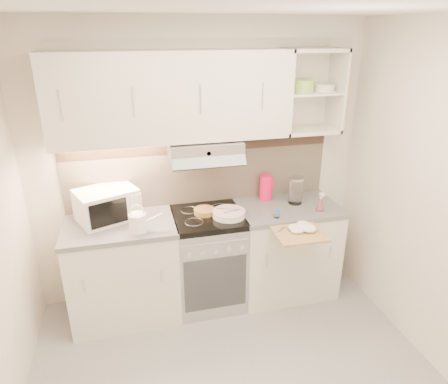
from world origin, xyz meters
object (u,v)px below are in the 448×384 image
at_px(cutting_board, 299,233).
at_px(spray_bottle, 320,203).
at_px(microwave, 107,205).
at_px(plate_stack, 229,214).
at_px(electric_range, 208,259).
at_px(watering_can, 139,222).
at_px(pink_pitcher, 266,187).
at_px(glass_jar, 296,190).

bearing_deg(cutting_board, spray_bottle, 43.42).
relative_size(microwave, plate_stack, 2.01).
height_order(electric_range, plate_stack, plate_stack).
xyz_separation_m(microwave, watering_can, (0.24, -0.28, -0.05)).
bearing_deg(watering_can, pink_pitcher, 22.13).
bearing_deg(glass_jar, pink_pitcher, 145.83).
xyz_separation_m(glass_jar, spray_bottle, (0.15, -0.21, -0.06)).
xyz_separation_m(watering_can, pink_pitcher, (1.19, 0.37, 0.04)).
bearing_deg(electric_range, spray_bottle, -9.63).
height_order(glass_jar, spray_bottle, glass_jar).
height_order(watering_can, spray_bottle, watering_can).
bearing_deg(microwave, electric_range, -30.10).
height_order(plate_stack, glass_jar, glass_jar).
relative_size(watering_can, spray_bottle, 1.47).
xyz_separation_m(electric_range, microwave, (-0.83, 0.12, 0.58)).
bearing_deg(plate_stack, spray_bottle, -5.85).
relative_size(microwave, glass_jar, 2.25).
xyz_separation_m(microwave, plate_stack, (1.00, -0.20, -0.11)).
bearing_deg(plate_stack, pink_pitcher, 33.09).
xyz_separation_m(plate_stack, pink_pitcher, (0.44, 0.28, 0.09)).
distance_m(pink_pitcher, spray_bottle, 0.53).
xyz_separation_m(plate_stack, cutting_board, (0.48, -0.38, -0.06)).
xyz_separation_m(microwave, pink_pitcher, (1.44, 0.08, -0.01)).
height_order(electric_range, glass_jar, glass_jar).
bearing_deg(glass_jar, electric_range, -177.05).
bearing_deg(spray_bottle, watering_can, -179.76).
bearing_deg(watering_can, glass_jar, 13.44).
bearing_deg(glass_jar, cutting_board, -109.84).
bearing_deg(pink_pitcher, microwave, -172.09).
relative_size(watering_can, pink_pitcher, 1.16).
bearing_deg(spray_bottle, cutting_board, -137.63).
height_order(watering_can, glass_jar, glass_jar).
bearing_deg(electric_range, glass_jar, 2.95).
bearing_deg(watering_can, cutting_board, -8.50).
bearing_deg(electric_range, watering_can, -164.07).
bearing_deg(glass_jar, microwave, 177.50).
bearing_deg(watering_can, spray_bottle, 5.06).
distance_m(electric_range, watering_can, 0.81).
distance_m(plate_stack, cutting_board, 0.62).
distance_m(glass_jar, cutting_board, 0.56).
xyz_separation_m(plate_stack, glass_jar, (0.67, 0.13, 0.10)).
relative_size(electric_range, plate_stack, 3.18).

